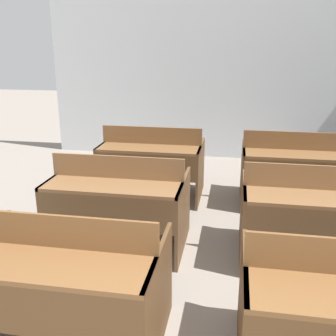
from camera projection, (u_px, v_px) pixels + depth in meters
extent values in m
cube|color=silver|center=(229.00, 65.00, 6.24)|extent=(5.89, 0.06, 3.04)
cube|color=#54371E|center=(159.00, 302.00, 2.39)|extent=(0.03, 0.83, 0.68)
cube|color=brown|center=(45.00, 266.00, 2.18)|extent=(1.22, 0.39, 0.03)
cube|color=#54371E|center=(32.00, 312.00, 2.06)|extent=(1.17, 0.02, 0.31)
cube|color=brown|center=(58.00, 231.00, 2.32)|extent=(1.22, 0.02, 0.21)
cube|color=brown|center=(80.00, 258.00, 2.69)|extent=(1.22, 0.33, 0.03)
cube|color=#54371E|center=(83.00, 293.00, 2.78)|extent=(1.17, 0.04, 0.04)
cube|color=#52351C|center=(242.00, 313.00, 2.29)|extent=(0.03, 0.83, 0.68)
cube|color=#52351C|center=(336.00, 322.00, 2.48)|extent=(1.17, 0.04, 0.04)
cube|color=brown|center=(61.00, 207.00, 3.79)|extent=(0.03, 0.83, 0.68)
cube|color=brown|center=(183.00, 215.00, 3.60)|extent=(0.03, 0.83, 0.68)
cube|color=brown|center=(112.00, 187.00, 3.39)|extent=(1.22, 0.39, 0.03)
cube|color=brown|center=(106.00, 213.00, 3.27)|extent=(1.17, 0.02, 0.31)
cube|color=brown|center=(117.00, 167.00, 3.53)|extent=(1.22, 0.02, 0.21)
cube|color=brown|center=(127.00, 191.00, 3.90)|extent=(1.22, 0.33, 0.03)
cube|color=brown|center=(128.00, 217.00, 3.98)|extent=(1.17, 0.04, 0.04)
cube|color=brown|center=(243.00, 219.00, 3.52)|extent=(0.03, 0.83, 0.68)
cube|color=brown|center=(321.00, 199.00, 3.12)|extent=(1.22, 0.39, 0.03)
cube|color=brown|center=(324.00, 228.00, 3.00)|extent=(1.17, 0.02, 0.31)
cube|color=brown|center=(319.00, 177.00, 3.26)|extent=(1.22, 0.02, 0.21)
cube|color=brown|center=(309.00, 202.00, 3.63)|extent=(1.22, 0.33, 0.03)
cube|color=brown|center=(305.00, 230.00, 3.71)|extent=(1.17, 0.04, 0.04)
cube|color=brown|center=(107.00, 167.00, 5.01)|extent=(0.03, 0.83, 0.68)
cube|color=brown|center=(200.00, 172.00, 4.82)|extent=(0.03, 0.83, 0.68)
cube|color=brown|center=(148.00, 149.00, 4.61)|extent=(1.22, 0.39, 0.03)
cube|color=brown|center=(145.00, 167.00, 4.49)|extent=(1.17, 0.02, 0.31)
cube|color=brown|center=(152.00, 135.00, 4.75)|extent=(1.22, 0.02, 0.21)
cube|color=brown|center=(157.00, 156.00, 5.12)|extent=(1.22, 0.33, 0.03)
cube|color=brown|center=(157.00, 177.00, 5.20)|extent=(1.17, 0.04, 0.04)
cube|color=brown|center=(242.00, 174.00, 4.75)|extent=(0.03, 0.83, 0.68)
cube|color=brown|center=(299.00, 155.00, 4.34)|extent=(1.22, 0.39, 0.03)
cube|color=brown|center=(300.00, 175.00, 4.22)|extent=(1.17, 0.02, 0.31)
cube|color=brown|center=(298.00, 141.00, 4.48)|extent=(1.22, 0.02, 0.21)
cube|color=brown|center=(292.00, 162.00, 4.85)|extent=(1.22, 0.33, 0.03)
cube|color=brown|center=(290.00, 184.00, 4.94)|extent=(1.17, 0.04, 0.04)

